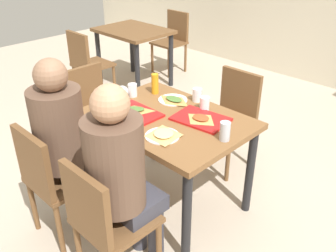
{
  "coord_description": "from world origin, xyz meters",
  "views": [
    {
      "loc": [
        1.63,
        -1.65,
        1.92
      ],
      "look_at": [
        0.0,
        0.0,
        0.66
      ],
      "focal_mm": 40.06,
      "sensor_mm": 36.0,
      "label": 1
    }
  ],
  "objects_px": {
    "pizza_slice_d": "(164,134)",
    "chair_far_side": "(232,113)",
    "background_table": "(134,39)",
    "main_table": "(168,129)",
    "pizza_slice_a": "(133,110)",
    "soda_can": "(225,131)",
    "background_chair_near": "(87,61)",
    "person_in_brown_jacket": "(121,171)",
    "foil_bundle": "(122,92)",
    "chair_near_right": "(104,219)",
    "condiment_bottle": "(155,84)",
    "person_in_red": "(65,136)",
    "tray_red_far": "(201,119)",
    "chair_near_left": "(51,177)",
    "plastic_cup_a": "(197,95)",
    "tray_red_near": "(134,113)",
    "paper_plate_center": "(173,100)",
    "background_chair_far": "(173,37)",
    "plastic_cup_c": "(133,90)",
    "pizza_slice_b": "(201,118)",
    "plastic_cup_b": "(133,129)",
    "chair_left_end": "(92,108)",
    "plastic_cup_d": "(205,104)",
    "pizza_slice_c": "(174,100)",
    "paper_plate_near_edge": "(162,136)"
  },
  "relations": [
    {
      "from": "foil_bundle",
      "to": "chair_near_right",
      "type": "bearing_deg",
      "value": -45.67
    },
    {
      "from": "plastic_cup_c",
      "to": "chair_near_left",
      "type": "bearing_deg",
      "value": -78.88
    },
    {
      "from": "chair_near_right",
      "to": "condiment_bottle",
      "type": "relative_size",
      "value": 5.27
    },
    {
      "from": "tray_red_far",
      "to": "person_in_brown_jacket",
      "type": "bearing_deg",
      "value": -83.81
    },
    {
      "from": "pizza_slice_b",
      "to": "plastic_cup_b",
      "type": "height_order",
      "value": "plastic_cup_b"
    },
    {
      "from": "chair_left_end",
      "to": "foil_bundle",
      "type": "distance_m",
      "value": 0.55
    },
    {
      "from": "chair_far_side",
      "to": "background_table",
      "type": "height_order",
      "value": "chair_far_side"
    },
    {
      "from": "paper_plate_near_edge",
      "to": "pizza_slice_a",
      "type": "distance_m",
      "value": 0.39
    },
    {
      "from": "plastic_cup_a",
      "to": "condiment_bottle",
      "type": "xyz_separation_m",
      "value": [
        -0.33,
        -0.12,
        0.03
      ]
    },
    {
      "from": "foil_bundle",
      "to": "background_chair_near",
      "type": "relative_size",
      "value": 0.12
    },
    {
      "from": "pizza_slice_b",
      "to": "chair_near_left",
      "type": "bearing_deg",
      "value": -118.74
    },
    {
      "from": "pizza_slice_c",
      "to": "background_table",
      "type": "xyz_separation_m",
      "value": [
        -1.89,
        1.23,
        -0.14
      ]
    },
    {
      "from": "main_table",
      "to": "pizza_slice_a",
      "type": "distance_m",
      "value": 0.28
    },
    {
      "from": "pizza_slice_d",
      "to": "chair_far_side",
      "type": "bearing_deg",
      "value": 99.84
    },
    {
      "from": "pizza_slice_a",
      "to": "person_in_brown_jacket",
      "type": "bearing_deg",
      "value": -46.34
    },
    {
      "from": "tray_red_near",
      "to": "pizza_slice_d",
      "type": "height_order",
      "value": "pizza_slice_d"
    },
    {
      "from": "chair_left_end",
      "to": "tray_red_near",
      "type": "bearing_deg",
      "value": -10.68
    },
    {
      "from": "chair_near_left",
      "to": "pizza_slice_c",
      "type": "distance_m",
      "value": 1.04
    },
    {
      "from": "pizza_slice_b",
      "to": "background_chair_far",
      "type": "relative_size",
      "value": 0.21
    },
    {
      "from": "plastic_cup_c",
      "to": "chair_near_right",
      "type": "bearing_deg",
      "value": -49.59
    },
    {
      "from": "main_table",
      "to": "chair_near_left",
      "type": "height_order",
      "value": "chair_near_left"
    },
    {
      "from": "paper_plate_near_edge",
      "to": "plastic_cup_a",
      "type": "relative_size",
      "value": 2.2
    },
    {
      "from": "pizza_slice_b",
      "to": "person_in_brown_jacket",
      "type": "bearing_deg",
      "value": -84.91
    },
    {
      "from": "paper_plate_center",
      "to": "background_chair_near",
      "type": "distance_m",
      "value": 1.95
    },
    {
      "from": "paper_plate_center",
      "to": "condiment_bottle",
      "type": "relative_size",
      "value": 1.38
    },
    {
      "from": "chair_near_right",
      "to": "background_chair_near",
      "type": "height_order",
      "value": "same"
    },
    {
      "from": "person_in_red",
      "to": "background_table",
      "type": "xyz_separation_m",
      "value": [
        -1.76,
        2.08,
        -0.13
      ]
    },
    {
      "from": "soda_can",
      "to": "background_chair_near",
      "type": "distance_m",
      "value": 2.61
    },
    {
      "from": "main_table",
      "to": "chair_near_left",
      "type": "xyz_separation_m",
      "value": [
        -0.28,
        -0.78,
        -0.14
      ]
    },
    {
      "from": "plastic_cup_c",
      "to": "background_chair_near",
      "type": "height_order",
      "value": "background_chair_near"
    },
    {
      "from": "tray_red_near",
      "to": "background_chair_far",
      "type": "bearing_deg",
      "value": 128.57
    },
    {
      "from": "pizza_slice_d",
      "to": "condiment_bottle",
      "type": "xyz_separation_m",
      "value": [
        -0.53,
        0.44,
        0.06
      ]
    },
    {
      "from": "pizza_slice_b",
      "to": "plastic_cup_c",
      "type": "bearing_deg",
      "value": -176.26
    },
    {
      "from": "chair_near_right",
      "to": "plastic_cup_c",
      "type": "distance_m",
      "value": 1.15
    },
    {
      "from": "person_in_brown_jacket",
      "to": "pizza_slice_d",
      "type": "xyz_separation_m",
      "value": [
        -0.1,
        0.43,
        0.02
      ]
    },
    {
      "from": "chair_near_right",
      "to": "pizza_slice_b",
      "type": "height_order",
      "value": "chair_near_right"
    },
    {
      "from": "chair_near_right",
      "to": "person_in_red",
      "type": "relative_size",
      "value": 0.67
    },
    {
      "from": "person_in_brown_jacket",
      "to": "background_table",
      "type": "height_order",
      "value": "person_in_brown_jacket"
    },
    {
      "from": "plastic_cup_a",
      "to": "background_table",
      "type": "relative_size",
      "value": 0.11
    },
    {
      "from": "plastic_cup_a",
      "to": "tray_red_near",
      "type": "bearing_deg",
      "value": -109.05
    },
    {
      "from": "paper_plate_center",
      "to": "background_chair_far",
      "type": "xyz_separation_m",
      "value": [
        -1.87,
        1.95,
        -0.25
      ]
    },
    {
      "from": "pizza_slice_b",
      "to": "background_table",
      "type": "xyz_separation_m",
      "value": [
        -2.24,
        1.33,
        -0.15
      ]
    },
    {
      "from": "paper_plate_center",
      "to": "person_in_red",
      "type": "bearing_deg",
      "value": -97.29
    },
    {
      "from": "soda_can",
      "to": "background_chair_near",
      "type": "xyz_separation_m",
      "value": [
        -2.5,
        0.68,
        -0.31
      ]
    },
    {
      "from": "chair_near_left",
      "to": "soda_can",
      "type": "distance_m",
      "value": 1.14
    },
    {
      "from": "plastic_cup_b",
      "to": "condiment_bottle",
      "type": "height_order",
      "value": "condiment_bottle"
    },
    {
      "from": "plastic_cup_a",
      "to": "plastic_cup_d",
      "type": "bearing_deg",
      "value": -30.09
    },
    {
      "from": "main_table",
      "to": "plastic_cup_c",
      "type": "relative_size",
      "value": 11.07
    },
    {
      "from": "plastic_cup_a",
      "to": "foil_bundle",
      "type": "xyz_separation_m",
      "value": [
        -0.44,
        -0.36,
        0.0
      ]
    },
    {
      "from": "chair_near_left",
      "to": "pizza_slice_b",
      "type": "bearing_deg",
      "value": 61.26
    }
  ]
}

